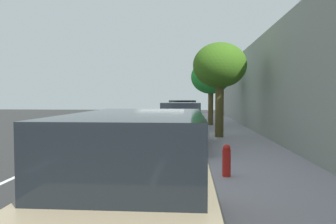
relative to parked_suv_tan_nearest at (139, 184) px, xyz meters
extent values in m
plane|color=#2F2F2F|center=(-0.92, 12.83, -1.03)|extent=(72.66, 72.66, 0.00)
cube|color=#9A93A1|center=(2.89, 12.83, -0.96)|extent=(3.23, 45.41, 0.13)
cube|color=gray|center=(1.20, 12.83, -0.96)|extent=(0.16, 45.41, 0.13)
cube|color=white|center=(-4.11, 3.83, -1.02)|extent=(0.14, 2.20, 0.01)
cube|color=white|center=(-4.11, 8.03, -1.02)|extent=(0.14, 2.20, 0.01)
cube|color=white|center=(-4.11, 12.23, -1.02)|extent=(0.14, 2.20, 0.01)
cube|color=white|center=(-4.11, 16.43, -1.02)|extent=(0.14, 2.20, 0.01)
cube|color=white|center=(-4.11, 20.63, -1.02)|extent=(0.14, 2.20, 0.01)
cube|color=white|center=(-4.11, 24.83, -1.02)|extent=(0.14, 2.20, 0.01)
cube|color=white|center=(-4.11, 29.03, -1.02)|extent=(0.14, 2.20, 0.01)
cube|color=white|center=(-4.11, 33.23, -1.02)|extent=(0.14, 2.20, 0.01)
cube|color=white|center=(-0.27, 12.83, -1.02)|extent=(0.12, 45.41, 0.01)
cube|color=gray|center=(4.76, 12.83, 1.75)|extent=(0.50, 45.41, 5.56)
cube|color=tan|center=(0.00, 0.00, -0.25)|extent=(1.90, 4.70, 0.90)
cube|color=black|center=(0.00, 0.00, 0.58)|extent=(1.67, 3.10, 0.76)
cylinder|color=black|center=(0.87, 1.46, -0.65)|extent=(0.22, 0.76, 0.76)
cylinder|color=black|center=(-0.87, 1.46, -0.65)|extent=(0.22, 0.76, 0.76)
cube|color=black|center=(0.25, 8.96, -0.28)|extent=(2.05, 5.33, 0.80)
cube|color=black|center=(0.27, 9.89, 0.52)|extent=(1.75, 1.53, 0.80)
cube|color=black|center=(0.23, 7.77, 0.18)|extent=(1.90, 2.68, 0.12)
cylinder|color=black|center=(1.18, 10.59, -0.63)|extent=(0.23, 0.80, 0.80)
cylinder|color=black|center=(-0.62, 10.62, -0.63)|extent=(0.23, 0.80, 0.80)
cylinder|color=black|center=(1.13, 7.30, -0.63)|extent=(0.23, 0.80, 0.80)
cylinder|color=black|center=(-0.68, 7.33, -0.63)|extent=(0.23, 0.80, 0.80)
cube|color=slate|center=(0.09, 16.77, -0.25)|extent=(2.17, 4.80, 0.90)
cube|color=black|center=(0.09, 16.77, 0.58)|extent=(1.85, 3.19, 0.76)
cylinder|color=black|center=(0.88, 18.27, -0.65)|extent=(0.26, 0.77, 0.76)
cylinder|color=black|center=(-0.86, 18.17, -0.65)|extent=(0.26, 0.77, 0.76)
cylinder|color=black|center=(1.05, 15.36, -0.65)|extent=(0.26, 0.77, 0.76)
cylinder|color=black|center=(-0.69, 15.26, -0.65)|extent=(0.26, 0.77, 0.76)
cube|color=navy|center=(0.18, 24.27, -0.43)|extent=(1.95, 4.47, 0.64)
cube|color=black|center=(0.18, 24.27, 0.19)|extent=(1.64, 2.17, 0.60)
cylinder|color=black|center=(1.04, 25.60, -0.70)|extent=(0.25, 0.67, 0.66)
cylinder|color=black|center=(-0.57, 25.67, -0.70)|extent=(0.25, 0.67, 0.66)
cylinder|color=black|center=(0.92, 22.87, -0.70)|extent=(0.25, 0.67, 0.66)
cylinder|color=black|center=(-0.69, 22.94, -0.70)|extent=(0.25, 0.67, 0.66)
cube|color=white|center=(0.04, 31.70, -0.43)|extent=(1.78, 4.41, 0.64)
cube|color=black|center=(0.04, 31.70, 0.19)|extent=(1.56, 2.11, 0.60)
cylinder|color=black|center=(0.86, 33.06, -0.70)|extent=(0.22, 0.66, 0.66)
cylinder|color=black|center=(-0.76, 33.07, -0.70)|extent=(0.22, 0.66, 0.66)
cylinder|color=black|center=(0.85, 30.33, -0.70)|extent=(0.22, 0.66, 0.66)
cylinder|color=black|center=(-0.77, 30.34, -0.70)|extent=(0.22, 0.66, 0.66)
torus|color=black|center=(0.23, 12.99, -0.68)|extent=(0.68, 0.25, 0.70)
torus|color=black|center=(1.22, 12.68, -0.68)|extent=(0.68, 0.25, 0.70)
cylinder|color=#1926A5|center=(0.60, 12.87, -0.59)|extent=(0.63, 0.23, 0.52)
cylinder|color=#1926A5|center=(0.95, 12.76, -0.60)|extent=(0.14, 0.08, 0.48)
cylinder|color=#1926A5|center=(0.65, 12.86, -0.36)|extent=(0.71, 0.26, 0.05)
cylinder|color=#1926A5|center=(1.06, 12.73, -0.76)|extent=(0.35, 0.14, 0.19)
cylinder|color=#1926A5|center=(1.11, 12.71, -0.52)|extent=(0.26, 0.11, 0.33)
cylinder|color=#1926A5|center=(0.27, 12.98, -0.51)|extent=(0.12, 0.07, 0.34)
cube|color=black|center=(1.00, 12.75, -0.32)|extent=(0.26, 0.17, 0.05)
cylinder|color=black|center=(0.31, 12.97, -0.29)|extent=(0.17, 0.45, 0.03)
cylinder|color=#C6B284|center=(0.94, 12.48, -0.61)|extent=(0.15, 0.15, 0.83)
cylinder|color=#C6B284|center=(0.92, 12.28, -0.61)|extent=(0.15, 0.15, 0.83)
cube|color=white|center=(0.93, 12.38, 0.10)|extent=(0.26, 0.40, 0.59)
cylinder|color=white|center=(0.95, 12.64, 0.07)|extent=(0.10, 0.10, 0.56)
cylinder|color=white|center=(0.91, 12.12, 0.07)|extent=(0.10, 0.10, 0.56)
sphere|color=tan|center=(0.93, 12.38, 0.51)|extent=(0.23, 0.23, 0.23)
sphere|color=navy|center=(0.93, 12.38, 0.55)|extent=(0.26, 0.26, 0.26)
cube|color=black|center=(1.13, 12.37, 0.12)|extent=(0.20, 0.31, 0.44)
cylinder|color=#4C4421|center=(2.17, 12.25, 0.58)|extent=(0.44, 0.44, 2.94)
ellipsoid|color=#3A681A|center=(2.17, 12.25, 2.80)|extent=(2.74, 2.74, 2.31)
cylinder|color=brown|center=(2.17, 19.31, 0.48)|extent=(0.38, 0.38, 2.74)
ellipsoid|color=#258B2F|center=(2.17, 19.31, 2.65)|extent=(2.93, 2.93, 2.48)
cylinder|color=red|center=(1.63, 4.08, -0.54)|extent=(0.22, 0.22, 0.70)
sphere|color=red|center=(1.63, 4.08, -0.15)|extent=(0.20, 0.20, 0.20)
camera|label=1|loc=(0.69, -4.16, 1.18)|focal=33.78mm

